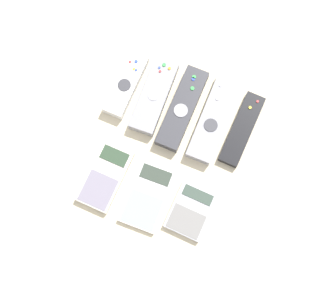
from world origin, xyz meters
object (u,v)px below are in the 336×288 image
remote_4 (242,129)px  calculator_1 (146,195)px  remote_0 (126,85)px  remote_2 (183,109)px  calculator_2 (191,211)px  remote_3 (214,118)px  remote_1 (154,96)px  calculator_0 (105,177)px

remote_4 → calculator_1: remote_4 is taller
remote_0 → remote_2: (0.15, -0.01, 0.00)m
remote_4 → calculator_2: (-0.04, -0.22, -0.00)m
remote_0 → remote_3: (0.22, -0.00, -0.00)m
remote_0 → remote_4: size_ratio=0.88×
remote_2 → calculator_1: remote_2 is taller
remote_2 → calculator_2: (0.10, -0.21, -0.01)m
remote_3 → remote_2: bearing=-175.8°
remote_0 → remote_2: bearing=-0.6°
remote_1 → calculator_1: size_ratio=1.24×
calculator_0 → calculator_2: size_ratio=1.31×
remote_0 → remote_4: bearing=1.4°
remote_4 → calculator_2: bearing=-98.1°
remote_0 → calculator_2: remote_0 is taller
remote_1 → calculator_0: (-0.03, -0.22, -0.01)m
calculator_1 → remote_4: bearing=55.4°
remote_0 → remote_2: same height
remote_2 → remote_4: bearing=3.1°
calculator_1 → calculator_2: bearing=1.3°
remote_3 → calculator_2: size_ratio=1.84×
remote_4 → calculator_1: size_ratio=1.22×
remote_4 → calculator_0: remote_4 is taller
remote_3 → calculator_0: bearing=-129.0°
remote_0 → remote_2: 0.15m
calculator_0 → calculator_1: (0.10, -0.01, -0.00)m
remote_0 → remote_1: (0.07, -0.00, -0.00)m
remote_0 → calculator_0: bearing=-78.0°
remote_1 → calculator_2: size_ratio=1.59×
remote_2 → calculator_1: bearing=-90.2°
remote_1 → remote_3: 0.15m
remote_3 → remote_0: bearing=-179.6°
remote_1 → remote_4: size_ratio=1.02×
remote_4 → calculator_1: 0.27m
remote_2 → calculator_2: bearing=-63.7°
remote_3 → calculator_1: (-0.08, -0.22, -0.01)m
remote_4 → calculator_2: 0.22m
remote_1 → calculator_2: 0.28m
remote_3 → remote_4: 0.07m
remote_4 → calculator_0: bearing=-135.8°
remote_0 → remote_1: size_ratio=0.87×
remote_4 → remote_3: bearing=-176.7°
calculator_0 → remote_1: bearing=84.1°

